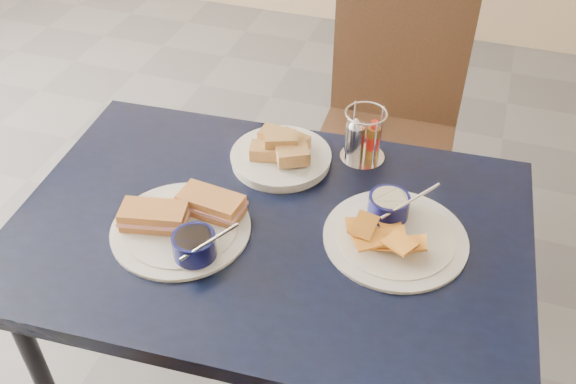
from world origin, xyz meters
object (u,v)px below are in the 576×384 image
(chair_far, at_px, (391,114))
(plantain_plate, at_px, (392,228))
(sandwich_plate, at_px, (184,223))
(bread_basket, at_px, (281,154))
(dining_table, at_px, (270,248))
(condiment_caddy, at_px, (362,139))

(chair_far, height_order, plantain_plate, chair_far)
(sandwich_plate, height_order, bread_basket, sandwich_plate)
(plantain_plate, bearing_deg, chair_far, 99.91)
(dining_table, relative_size, condiment_caddy, 8.57)
(dining_table, relative_size, chair_far, 1.26)
(plantain_plate, relative_size, condiment_caddy, 2.26)
(dining_table, distance_m, bread_basket, 0.25)
(chair_far, bearing_deg, dining_table, -98.22)
(sandwich_plate, height_order, condiment_caddy, condiment_caddy)
(chair_far, bearing_deg, plantain_plate, -80.09)
(chair_far, height_order, bread_basket, chair_far)
(dining_table, xyz_separation_m, condiment_caddy, (0.13, 0.30, 0.13))
(plantain_plate, height_order, condiment_caddy, condiment_caddy)
(dining_table, xyz_separation_m, plantain_plate, (0.26, 0.06, 0.09))
(chair_far, xyz_separation_m, condiment_caddy, (0.01, -0.54, 0.27))
(bread_basket, bearing_deg, condiment_caddy, 24.17)
(sandwich_plate, bearing_deg, condiment_caddy, 51.65)
(bread_basket, distance_m, condiment_caddy, 0.20)
(bread_basket, xyz_separation_m, condiment_caddy, (0.18, 0.08, 0.03))
(sandwich_plate, bearing_deg, bread_basket, 68.20)
(condiment_caddy, bearing_deg, chair_far, 91.04)
(dining_table, distance_m, sandwich_plate, 0.21)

